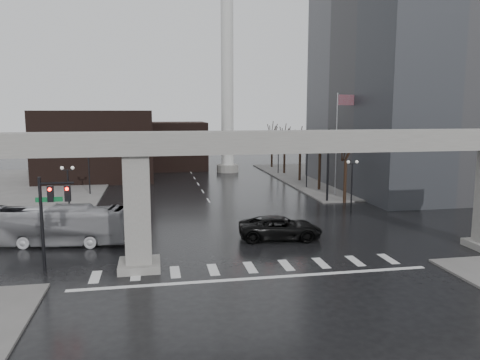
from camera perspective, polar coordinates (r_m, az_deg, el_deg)
The scene contains 23 objects.
ground at distance 31.53m, azimuth 0.87°, elevation -10.02°, with size 160.00×160.00×0.00m, color black.
sidewalk_ne at distance 73.37m, azimuth 15.37°, elevation 0.39°, with size 28.00×36.00×0.15m, color slate.
elevated_guideway at distance 30.34m, azimuth 3.25°, elevation 2.55°, with size 48.00×2.60×8.70m.
office_tower at distance 65.81m, azimuth 21.74°, elevation 17.52°, with size 22.00×26.00×42.00m, color #5B5B60.
building_far_left at distance 71.94m, azimuth -16.99°, elevation 4.12°, with size 16.00×14.00×10.00m, color black.
building_far_mid at distance 81.62m, azimuth -7.77°, elevation 4.18°, with size 10.00×10.00×8.00m, color black.
smokestack at distance 76.32m, azimuth -1.56°, elevation 10.99°, with size 3.60×3.60×30.00m.
signal_mast_arm at distance 50.54m, azimuth 6.69°, elevation 3.68°, with size 12.12×0.43×8.00m.
signal_left_pole at distance 31.04m, azimuth -22.10°, elevation -3.17°, with size 2.30×0.30×6.00m.
flagpole_assembly at distance 55.58m, azimuth 11.99°, elevation 5.74°, with size 2.06×0.12×12.00m.
lamp_right_0 at distance 47.91m, azimuth 13.50°, elevation 0.41°, with size 1.22×0.32×5.11m.
lamp_right_1 at distance 60.86m, azimuth 8.15°, elevation 2.23°, with size 1.22×0.32×5.11m.
lamp_right_2 at distance 74.19m, azimuth 4.70°, elevation 3.40°, with size 1.22×0.32×5.11m.
lamp_left_0 at distance 44.44m, azimuth -20.22°, elevation -0.50°, with size 1.22×0.32×5.11m.
lamp_left_1 at distance 58.17m, azimuth -17.95°, elevation 1.62°, with size 1.22×0.32×5.11m.
lamp_left_2 at distance 72.00m, azimuth -16.55°, elevation 2.92°, with size 1.22×0.32×5.11m.
tree_right_0 at distance 52.06m, azimuth 12.72°, elevation 0.30°, with size 1.09×1.58×7.50m.
tree_right_1 at distance 59.42m, azimuth 9.70°, elevation 1.44°, with size 1.09×1.61×7.67m.
tree_right_2 at distance 66.92m, azimuth 7.34°, elevation 2.33°, with size 1.10×1.63×7.85m.
tree_right_3 at distance 74.53m, azimuth 5.46°, elevation 3.03°, with size 1.11×1.66×8.02m.
tree_right_4 at distance 82.21m, azimuth 3.92°, elevation 3.60°, with size 1.12×1.69×8.19m.
pickup_truck at distance 36.95m, azimuth 4.93°, elevation -5.81°, with size 3.01×6.52×1.81m, color black.
city_bus at distance 37.72m, azimuth -21.50°, elevation -5.19°, with size 2.48×10.58×2.95m, color #A6A5AA.
Camera 1 is at (-5.93, -29.31, 10.00)m, focal length 35.00 mm.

